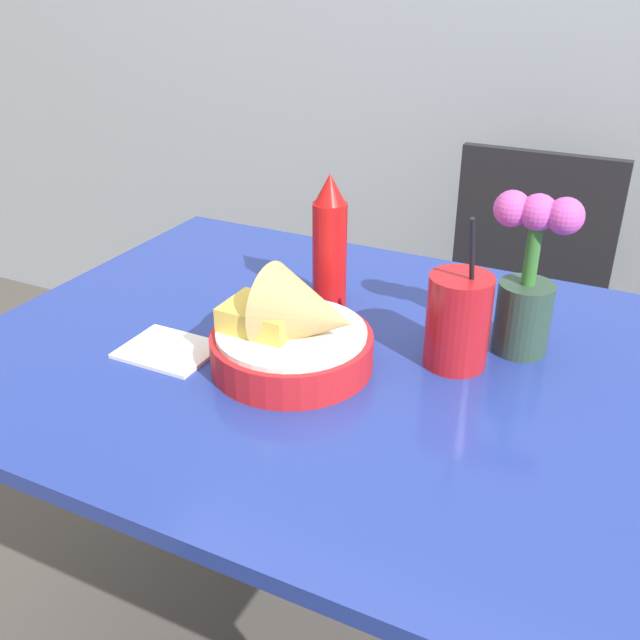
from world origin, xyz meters
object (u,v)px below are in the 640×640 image
ketchup_bottle (330,244)px  flower_vase (528,280)px  food_basket (296,334)px  drink_cup (458,324)px  chair_far_window (518,301)px

ketchup_bottle → flower_vase: size_ratio=0.94×
food_basket → ketchup_bottle: bearing=103.1°
ketchup_bottle → flower_vase: bearing=-2.6°
food_basket → flower_vase: flower_vase is taller
drink_cup → chair_far_window: bearing=93.4°
ketchup_bottle → food_basket: bearing=-76.9°
chair_far_window → ketchup_bottle: 0.80m
drink_cup → flower_vase: (0.08, 0.08, 0.05)m
chair_far_window → flower_vase: flower_vase is taller
food_basket → drink_cup: bearing=29.6°
ketchup_bottle → chair_far_window: bearing=73.1°
chair_far_window → drink_cup: 0.84m
food_basket → flower_vase: (0.28, 0.20, 0.06)m
food_basket → drink_cup: drink_cup is taller
chair_far_window → ketchup_bottle: size_ratio=3.87×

